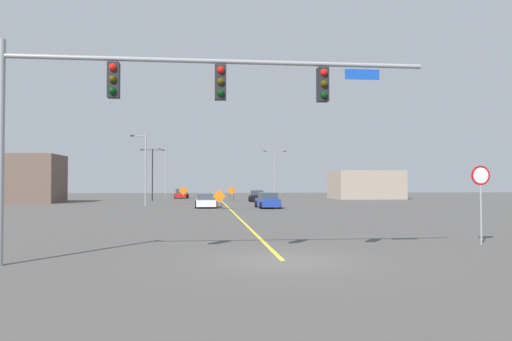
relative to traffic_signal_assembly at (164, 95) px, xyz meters
name	(u,v)px	position (x,y,z in m)	size (l,w,h in m)	color
ground	(283,261)	(3.58, 0.02, -5.00)	(212.80, 212.80, 0.00)	#4C4947
road_centre_stripe	(220,199)	(3.58, 59.13, -5.00)	(0.16, 118.22, 0.01)	yellow
traffic_signal_assembly	(164,95)	(0.00, 0.00, 0.00)	(12.75, 0.44, 6.54)	gray
stop_sign	(481,189)	(11.85, 3.15, -2.86)	(0.76, 0.07, 3.04)	gray
street_lamp_near_right	(152,170)	(-5.71, 52.68, -0.78)	(3.27, 0.24, 7.03)	black
street_lamp_mid_left	(275,169)	(13.00, 66.07, -0.30)	(3.78, 0.24, 7.87)	gray
street_lamp_mid_right	(144,166)	(-4.98, 37.41, -0.86)	(1.70, 0.24, 7.48)	gray
street_lamp_near_left	(166,170)	(-6.08, 80.59, -0.02)	(1.54, 0.24, 9.17)	gray
construction_sign_left_shoulder	(219,197)	(2.60, 30.08, -3.89)	(1.20, 0.30, 1.80)	orange
construction_sign_median_near	(183,191)	(-1.57, 52.94, -3.74)	(1.29, 0.05, 2.00)	orange
construction_sign_right_lane	(232,192)	(4.93, 50.90, -3.74)	(1.14, 0.05, 1.96)	orange
car_blue_distant	(268,201)	(7.27, 31.78, -4.31)	(2.10, 4.58, 1.48)	#1E389E
car_white_mid	(206,201)	(1.41, 33.20, -4.36)	(2.10, 4.51, 1.34)	white
car_black_far	(257,196)	(8.01, 48.36, -4.34)	(2.08, 4.03, 1.46)	black
car_red_near	(182,194)	(-2.29, 63.83, -4.31)	(2.17, 4.23, 1.48)	red
roadside_building_east	(365,185)	(25.73, 57.81, -2.88)	(9.93, 7.96, 4.24)	gray
roadside_building_west	(27,179)	(-20.23, 47.51, -2.08)	(7.82, 6.99, 5.84)	brown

